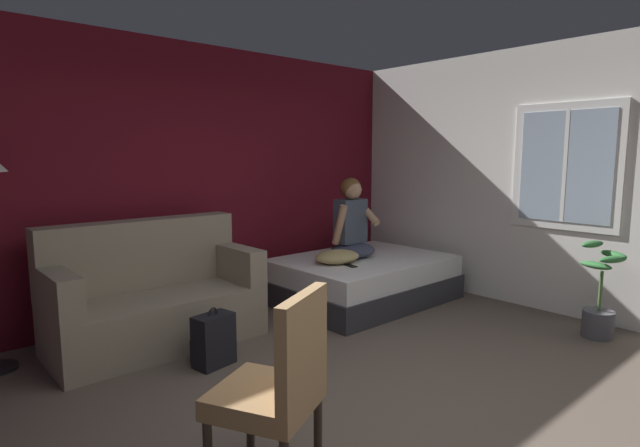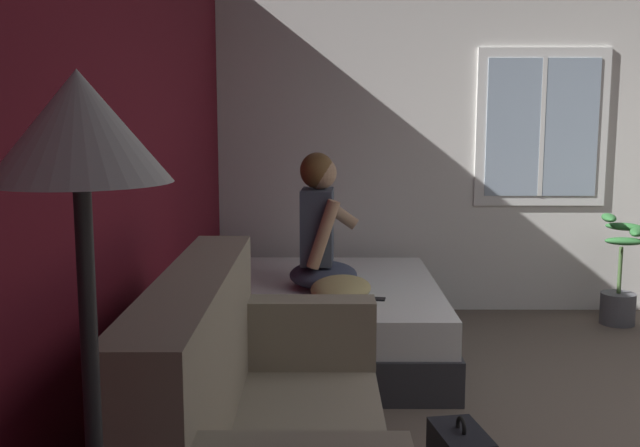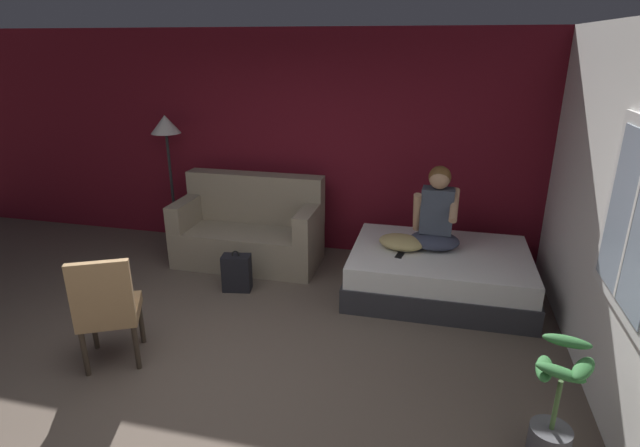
% 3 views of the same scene
% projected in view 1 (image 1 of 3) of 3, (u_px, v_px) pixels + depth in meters
% --- Properties ---
extents(ground_plane, '(40.00, 40.00, 0.00)m').
position_uv_depth(ground_plane, '(410.00, 434.00, 2.88)').
color(ground_plane, brown).
extents(wall_back_accent, '(10.76, 0.16, 2.70)m').
position_uv_depth(wall_back_accent, '(169.00, 180.00, 4.96)').
color(wall_back_accent, maroon).
rests_on(wall_back_accent, ground).
extents(wall_side_with_window, '(0.19, 7.33, 2.70)m').
position_uv_depth(wall_side_with_window, '(612.00, 182.00, 4.65)').
color(wall_side_with_window, silver).
rests_on(wall_side_with_window, ground).
extents(bed, '(1.87, 1.37, 0.48)m').
position_uv_depth(bed, '(363.00, 279.00, 5.51)').
color(bed, '#2D2D33').
rests_on(bed, ground).
extents(couch, '(1.70, 0.83, 1.04)m').
position_uv_depth(couch, '(153.00, 297.00, 4.25)').
color(couch, gray).
rests_on(couch, ground).
extents(side_chair, '(0.62, 0.62, 0.98)m').
position_uv_depth(side_chair, '(278.00, 384.00, 2.34)').
color(side_chair, '#382D23').
rests_on(side_chair, ground).
extents(person_seated, '(0.54, 0.47, 0.88)m').
position_uv_depth(person_seated, '(352.00, 225.00, 5.46)').
color(person_seated, '#383D51').
rests_on(person_seated, bed).
extents(backpack, '(0.33, 0.27, 0.46)m').
position_uv_depth(backpack, '(213.00, 341.00, 3.80)').
color(backpack, black).
rests_on(backpack, ground).
extents(throw_pillow, '(0.56, 0.47, 0.14)m').
position_uv_depth(throw_pillow, '(337.00, 257.00, 5.18)').
color(throw_pillow, tan).
rests_on(throw_pillow, bed).
extents(cell_phone, '(0.09, 0.15, 0.01)m').
position_uv_depth(cell_phone, '(351.00, 266.00, 5.05)').
color(cell_phone, black).
rests_on(cell_phone, bed).
extents(potted_plant, '(0.39, 0.37, 0.85)m').
position_uv_depth(potted_plant, '(599.00, 304.00, 4.37)').
color(potted_plant, '#4C4C51').
rests_on(potted_plant, ground).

